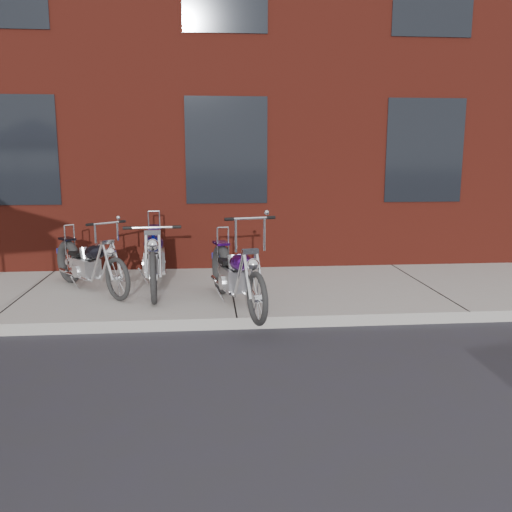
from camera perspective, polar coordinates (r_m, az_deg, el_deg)
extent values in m
plane|color=#282730|center=(6.79, -2.01, -7.75)|extent=(120.00, 120.00, 0.00)
cube|color=#9E9589|center=(8.20, -2.59, -3.94)|extent=(22.00, 3.00, 0.15)
cube|color=#5F1A11|center=(14.55, -3.95, 18.00)|extent=(22.00, 10.00, 8.00)
torus|color=black|center=(7.68, -3.33, -1.62)|extent=(0.31, 0.73, 0.72)
torus|color=black|center=(6.24, 0.56, -4.84)|extent=(0.22, 0.65, 0.65)
cube|color=#ADAEB1|center=(7.09, -1.94, -2.74)|extent=(0.37, 0.45, 0.30)
ellipsoid|color=#450D72|center=(6.77, -1.27, -0.88)|extent=(0.38, 0.60, 0.31)
cube|color=black|center=(7.29, -2.55, -0.76)|extent=(0.30, 0.33, 0.06)
cylinder|color=white|center=(6.29, 0.18, -2.25)|extent=(0.11, 0.29, 0.54)
cylinder|color=white|center=(6.29, -0.18, 3.87)|extent=(0.54, 0.16, 0.03)
cylinder|color=white|center=(7.54, -3.20, 1.08)|extent=(0.03, 0.03, 0.48)
cylinder|color=white|center=(7.36, -1.54, -3.28)|extent=(0.26, 0.88, 0.05)
torus|color=black|center=(8.93, -10.57, 0.22)|extent=(0.22, 0.81, 0.80)
torus|color=black|center=(7.23, -10.76, -2.56)|extent=(0.13, 0.72, 0.72)
cube|color=#ADAEB1|center=(8.24, -10.64, -0.75)|extent=(0.34, 0.47, 0.33)
ellipsoid|color=#101CBD|center=(7.87, -10.75, 1.10)|extent=(0.33, 0.63, 0.34)
cube|color=beige|center=(8.48, -10.66, 1.10)|extent=(0.29, 0.33, 0.07)
cylinder|color=white|center=(7.31, -10.82, -0.10)|extent=(0.07, 0.32, 0.60)
cylinder|color=white|center=(7.39, -10.89, 2.83)|extent=(0.61, 0.08, 0.03)
cylinder|color=white|center=(8.78, -10.67, 2.82)|extent=(0.03, 0.03, 0.53)
cylinder|color=white|center=(8.50, -9.69, -1.35)|extent=(0.13, 1.00, 0.05)
torus|color=black|center=(8.83, -18.69, -0.69)|extent=(0.53, 0.61, 0.68)
torus|color=black|center=(7.56, -13.84, -2.55)|extent=(0.43, 0.52, 0.61)
cube|color=#ADAEB1|center=(8.30, -16.90, -1.35)|extent=(0.44, 0.46, 0.28)
ellipsoid|color=black|center=(8.02, -16.14, 0.27)|extent=(0.52, 0.56, 0.29)
cube|color=black|center=(8.48, -17.72, 0.15)|extent=(0.34, 0.35, 0.06)
cylinder|color=white|center=(7.60, -14.37, -0.58)|extent=(0.20, 0.24, 0.51)
cylinder|color=white|center=(7.63, -14.99, 3.31)|extent=(0.42, 0.35, 0.03)
cylinder|color=white|center=(8.71, -18.62, 1.55)|extent=(0.03, 0.03, 0.45)
cylinder|color=white|center=(8.56, -16.82, -1.83)|extent=(0.57, 0.69, 0.05)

